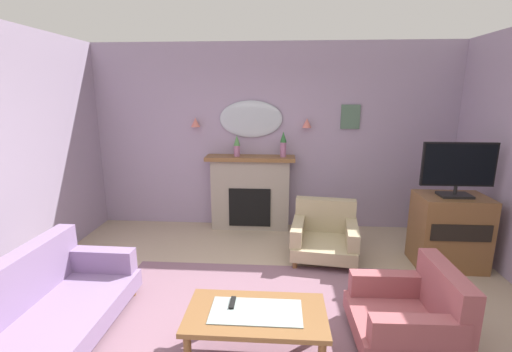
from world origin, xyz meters
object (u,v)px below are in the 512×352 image
object	(u,v)px
armchair_beside_couch	(412,312)
fireplace	(250,193)
mantel_vase_left	(283,143)
coffee_table	(256,318)
mantel_vase_right	(237,145)
wall_sconce_left	(195,122)
tv_cabinet	(449,231)
armchair_in_corner	(324,234)
wall_mirror	(251,119)
framed_picture	(350,117)
tv_flatscreen	(458,168)
wall_sconce_right	(307,123)
floral_couch	(40,310)
tv_remote	(233,303)

from	to	relation	value
armchair_beside_couch	fireplace	bearing A→B (deg)	121.44
mantel_vase_left	coffee_table	bearing A→B (deg)	-94.34
mantel_vase_right	wall_sconce_left	xyz separation A→B (m)	(-0.65, 0.12, 0.33)
mantel_vase_left	tv_cabinet	xyz separation A→B (m)	(2.04, -1.06, -0.91)
fireplace	mantel_vase_left	distance (m)	0.94
armchair_in_corner	wall_mirror	bearing A→B (deg)	134.49
fireplace	framed_picture	world-z (taller)	framed_picture
coffee_table	tv_flatscreen	size ratio (longest dim) A/B	1.31
framed_picture	armchair_beside_couch	distance (m)	3.11
fireplace	armchair_in_corner	world-z (taller)	fireplace
wall_sconce_right	framed_picture	xyz separation A→B (m)	(0.65, 0.06, 0.09)
wall_sconce_left	floral_couch	distance (m)	3.27
tv_cabinet	wall_sconce_left	bearing A→B (deg)	160.78
mantel_vase_right	floral_couch	xyz separation A→B (m)	(-1.35, -2.78, -1.01)
wall_mirror	tv_cabinet	xyz separation A→B (m)	(2.54, -1.23, -1.26)
floral_couch	tv_flatscreen	world-z (taller)	tv_flatscreen
armchair_beside_couch	wall_mirror	bearing A→B (deg)	120.10
armchair_beside_couch	tv_flatscreen	size ratio (longest dim) A/B	1.00
framed_picture	mantel_vase_left	bearing A→B (deg)	-169.80
tv_cabinet	framed_picture	bearing A→B (deg)	129.93
mantel_vase_right	wall_sconce_right	world-z (taller)	wall_sconce_right
mantel_vase_right	wall_sconce_right	xyz separation A→B (m)	(1.05, 0.12, 0.33)
coffee_table	wall_sconce_right	bearing A→B (deg)	79.21
wall_sconce_left	coffee_table	world-z (taller)	wall_sconce_left
wall_sconce_left	tv_flatscreen	world-z (taller)	wall_sconce_left
wall_sconce_left	wall_sconce_right	world-z (taller)	same
tv_remote	armchair_in_corner	bearing A→B (deg)	62.65
wall_sconce_right	tv_remote	xyz separation A→B (m)	(-0.76, -2.88, -1.21)
tv_flatscreen	coffee_table	bearing A→B (deg)	-141.88
mantel_vase_right	wall_mirror	distance (m)	0.46
tv_remote	floral_couch	xyz separation A→B (m)	(-1.64, -0.02, -0.13)
mantel_vase_left	wall_sconce_right	world-z (taller)	wall_sconce_right
armchair_beside_couch	wall_sconce_left	bearing A→B (deg)	132.20
mantel_vase_left	tv_remote	xyz separation A→B (m)	(-0.41, -2.76, -0.91)
fireplace	floral_couch	world-z (taller)	fireplace
mantel_vase_right	mantel_vase_left	size ratio (longest dim) A/B	0.85
coffee_table	tv_flatscreen	world-z (taller)	tv_flatscreen
floral_couch	fireplace	bearing A→B (deg)	61.05
floral_couch	wall_mirror	bearing A→B (deg)	62.23
mantel_vase_right	tv_remote	size ratio (longest dim) A/B	2.04
fireplace	wall_mirror	distance (m)	1.15
wall_mirror	tv_cabinet	world-z (taller)	wall_mirror
armchair_beside_couch	tv_cabinet	world-z (taller)	tv_cabinet
tv_flatscreen	fireplace	bearing A→B (deg)	156.38
fireplace	framed_picture	distance (m)	1.91
tv_remote	tv_cabinet	world-z (taller)	tv_cabinet
wall_mirror	armchair_in_corner	world-z (taller)	wall_mirror
fireplace	mantel_vase_left	bearing A→B (deg)	-3.24
framed_picture	wall_sconce_left	bearing A→B (deg)	-178.54
wall_sconce_right	tv_remote	world-z (taller)	wall_sconce_right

